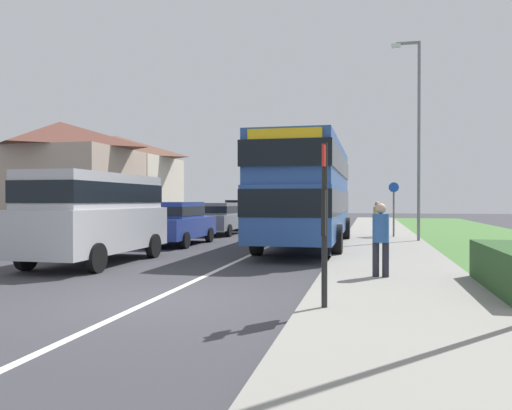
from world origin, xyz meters
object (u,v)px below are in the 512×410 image
object	(u,v)px
parked_car_grey	(219,217)
parked_car_black	(244,213)
street_lamp_mid	(416,129)
bus_stop_sign	(325,213)
parked_car_blue	(175,221)
parked_van_silver	(96,211)
double_decker_bus	(307,189)
pedestrian_walking_away	(377,217)
cycle_route_sign	(394,207)
pedestrian_at_stop	(381,236)

from	to	relation	value
parked_car_grey	parked_car_black	bearing A→B (deg)	90.15
street_lamp_mid	bus_stop_sign	bearing A→B (deg)	-100.49
parked_car_black	street_lamp_mid	distance (m)	12.80
parked_car_blue	bus_stop_sign	bearing A→B (deg)	-58.11
parked_car_black	parked_van_silver	bearing A→B (deg)	-89.91
street_lamp_mid	parked_van_silver	bearing A→B (deg)	-136.72
parked_car_grey	bus_stop_sign	world-z (taller)	bus_stop_sign
double_decker_bus	parked_car_black	world-z (taller)	double_decker_bus
parked_car_blue	pedestrian_walking_away	xyz separation A→B (m)	(7.67, 4.57, 0.06)
parked_car_black	pedestrian_walking_away	world-z (taller)	parked_car_black
parked_van_silver	parked_car_blue	world-z (taller)	parked_van_silver
parked_car_grey	parked_van_silver	bearing A→B (deg)	-89.93
cycle_route_sign	street_lamp_mid	distance (m)	3.83
parked_car_grey	pedestrian_at_stop	bearing A→B (deg)	-60.30
double_decker_bus	bus_stop_sign	xyz separation A→B (m)	(1.54, -10.68, -0.60)
parked_car_grey	pedestrian_at_stop	distance (m)	15.22
parked_van_silver	pedestrian_walking_away	world-z (taller)	parked_van_silver
parked_van_silver	parked_car_grey	distance (m)	11.66
parked_car_blue	cycle_route_sign	distance (m)	9.64
parked_car_black	bus_stop_sign	bearing A→B (deg)	-72.88
cycle_route_sign	bus_stop_sign	bearing A→B (deg)	-96.32
parked_van_silver	parked_car_black	distance (m)	16.77
double_decker_bus	pedestrian_at_stop	xyz separation A→B (m)	(2.44, -7.40, -1.17)
cycle_route_sign	parked_car_black	bearing A→B (deg)	143.64
parked_car_grey	cycle_route_sign	distance (m)	8.44
pedestrian_at_stop	cycle_route_sign	size ratio (longest dim) A/B	0.66
double_decker_bus	cycle_route_sign	world-z (taller)	double_decker_bus
parked_van_silver	parked_car_black	xyz separation A→B (m)	(-0.03, 16.77, -0.50)
pedestrian_walking_away	pedestrian_at_stop	bearing A→B (deg)	-90.52
bus_stop_sign	pedestrian_walking_away	bearing A→B (deg)	86.24
parked_van_silver	pedestrian_walking_away	size ratio (longest dim) A/B	3.15
parked_van_silver	pedestrian_at_stop	xyz separation A→B (m)	(7.53, -1.57, -0.46)
bus_stop_sign	parked_van_silver	bearing A→B (deg)	143.85
parked_car_black	bus_stop_sign	xyz separation A→B (m)	(6.66, -21.61, 0.60)
double_decker_bus	parked_car_blue	world-z (taller)	double_decker_bus
pedestrian_at_stop	parked_car_black	bearing A→B (deg)	112.39
pedestrian_walking_away	cycle_route_sign	size ratio (longest dim) A/B	0.66
parked_van_silver	parked_car_grey	world-z (taller)	parked_van_silver
parked_van_silver	double_decker_bus	bearing A→B (deg)	48.91
double_decker_bus	bus_stop_sign	world-z (taller)	double_decker_bus
pedestrian_at_stop	bus_stop_sign	xyz separation A→B (m)	(-0.90, -3.28, 0.56)
parked_car_grey	pedestrian_at_stop	xyz separation A→B (m)	(7.54, -13.22, 0.09)
parked_van_silver	parked_car_black	world-z (taller)	parked_van_silver
double_decker_bus	bus_stop_sign	bearing A→B (deg)	-81.79
pedestrian_at_stop	parked_car_grey	bearing A→B (deg)	119.70
bus_stop_sign	street_lamp_mid	world-z (taller)	street_lamp_mid
parked_van_silver	cycle_route_sign	xyz separation A→B (m)	(8.34, 10.60, -0.01)
parked_car_blue	street_lamp_mid	world-z (taller)	street_lamp_mid
double_decker_bus	parked_car_blue	distance (m)	5.27
parked_van_silver	parked_car_black	size ratio (longest dim) A/B	1.30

